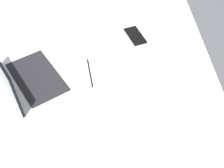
{
  "coord_description": "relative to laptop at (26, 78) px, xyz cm",
  "views": [
    {
      "loc": [
        -65.3,
        -20.33,
        108.03
      ],
      "look_at": [
        9.69,
        -23.94,
        24.0
      ],
      "focal_mm": 45.75,
      "sensor_mm": 36.0,
      "label": 1
    }
  ],
  "objects": [
    {
      "name": "bed_mattress",
      "position": [
        -16.35,
        -11.37,
        -13.41
      ],
      "size": [
        180.0,
        140.0,
        18.0
      ],
      "primitive_type": "cube",
      "color": "#B7BCC6",
      "rests_on": "ground"
    },
    {
      "name": "laptop",
      "position": [
        0.0,
        0.0,
        0.0
      ],
      "size": [
        40.16,
        36.86,
        23.0
      ],
      "rotation": [
        0.0,
        0.0,
        0.55
      ],
      "color": "#B7BABC",
      "rests_on": "bed_mattress"
    },
    {
      "name": "charger_cable",
      "position": [
        5.56,
        -26.18,
        -4.11
      ],
      "size": [
        16.93,
        2.89,
        0.6
      ],
      "primitive_type": "cube",
      "rotation": [
        0.0,
        0.0,
        0.14
      ],
      "color": "black",
      "rests_on": "bed_mattress"
    },
    {
      "name": "cell_phone",
      "position": [
        30.0,
        -48.59,
        -4.01
      ],
      "size": [
        15.43,
        10.89,
        0.8
      ],
      "primitive_type": "cube",
      "rotation": [
        0.0,
        0.0,
        5.04
      ],
      "color": "black",
      "rests_on": "bed_mattress"
    }
  ]
}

